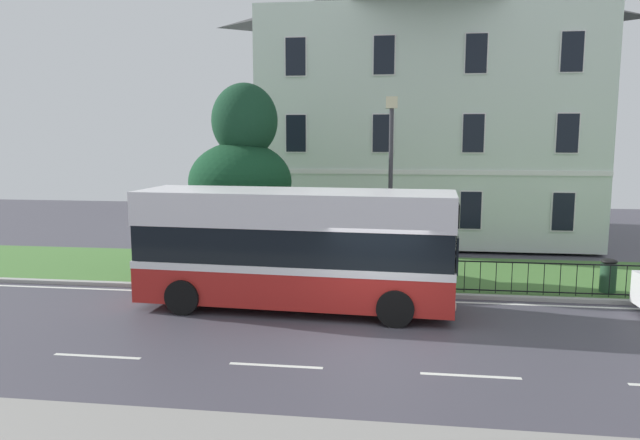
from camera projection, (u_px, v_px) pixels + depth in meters
name	position (u px, v px, depth m)	size (l,w,h in m)	color
ground_plane	(377.00, 328.00, 15.04)	(60.00, 56.00, 0.18)	#44414C
georgian_townhouse	(424.00, 103.00, 28.86)	(14.61, 10.74, 12.48)	silver
iron_verge_railing	(433.00, 275.00, 18.02)	(17.52, 0.04, 0.97)	black
evergreen_tree	(246.00, 194.00, 20.65)	(3.96, 3.91, 6.53)	#423328
single_decker_bus	(296.00, 247.00, 16.48)	(8.83, 2.96, 3.31)	#B3221D
street_lamp_post	(391.00, 176.00, 18.79)	(0.36, 0.24, 5.89)	#333338
litter_bin	(608.00, 275.00, 17.91)	(0.48, 0.48, 1.02)	#23472D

